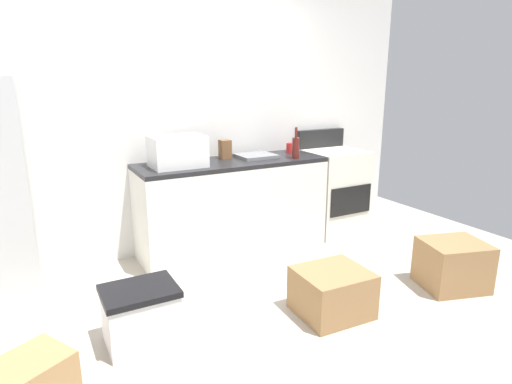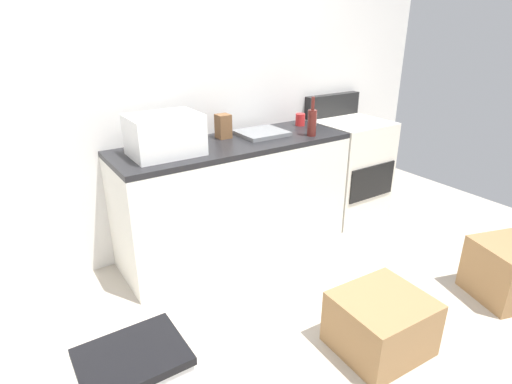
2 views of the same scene
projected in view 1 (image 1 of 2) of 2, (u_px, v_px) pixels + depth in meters
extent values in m
plane|color=#B2A899|center=(268.00, 314.00, 3.10)|extent=(6.00, 6.00, 0.00)
cube|color=silver|center=(187.00, 116.00, 4.08)|extent=(5.00, 0.10, 2.60)
cube|color=silver|center=(233.00, 208.00, 4.14)|extent=(1.80, 0.60, 0.86)
cube|color=black|center=(232.00, 163.00, 4.03)|extent=(1.80, 0.60, 0.04)
cube|color=silver|center=(332.00, 191.00, 4.70)|extent=(0.60, 0.60, 0.90)
cube|color=black|center=(351.00, 200.00, 4.45)|extent=(0.52, 0.02, 0.30)
cube|color=black|center=(320.00, 138.00, 4.78)|extent=(0.60, 0.08, 0.20)
cube|color=white|center=(177.00, 151.00, 3.72)|extent=(0.46, 0.34, 0.27)
cube|color=slate|center=(256.00, 156.00, 4.19)|extent=(0.36, 0.32, 0.03)
cylinder|color=#591E19|center=(296.00, 148.00, 4.11)|extent=(0.07, 0.07, 0.20)
cylinder|color=#591E19|center=(296.00, 133.00, 4.08)|extent=(0.03, 0.03, 0.10)
cylinder|color=red|center=(290.00, 148.00, 4.46)|extent=(0.08, 0.08, 0.10)
cube|color=brown|center=(225.00, 149.00, 4.11)|extent=(0.10, 0.10, 0.18)
cube|color=olive|center=(332.00, 292.00, 3.06)|extent=(0.51, 0.46, 0.33)
cube|color=olive|center=(453.00, 265.00, 3.45)|extent=(0.58, 0.53, 0.39)
cube|color=silver|center=(141.00, 318.00, 2.73)|extent=(0.44, 0.34, 0.34)
cube|color=black|center=(139.00, 291.00, 2.68)|extent=(0.46, 0.36, 0.04)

